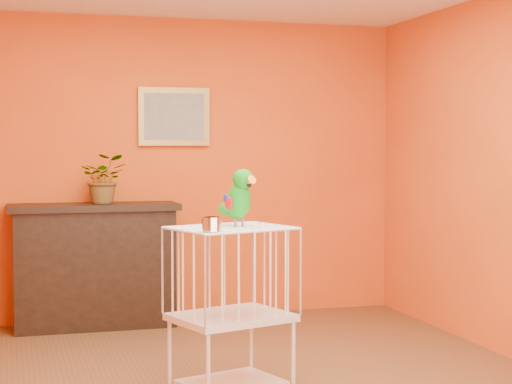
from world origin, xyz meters
name	(u,v)px	position (x,y,z in m)	size (l,w,h in m)	color
room_shell	(242,131)	(0.00, 0.00, 1.58)	(4.50, 4.50, 4.50)	#EA5716
console_cabinet	(94,265)	(-0.71, 2.01, 0.51)	(1.38, 0.49, 1.02)	black
potted_plant	(105,184)	(-0.62, 1.98, 1.18)	(0.37, 0.41, 0.32)	#26722D
framed_picture	(174,117)	(0.00, 2.22, 1.75)	(0.62, 0.04, 0.50)	#A4853A
birdcage	(231,309)	(-0.12, -0.19, 0.53)	(0.78, 0.68, 1.01)	white
feed_cup	(212,224)	(-0.30, -0.44, 1.06)	(0.11, 0.11, 0.08)	silver
parrot	(239,197)	(-0.06, -0.14, 1.19)	(0.20, 0.31, 0.35)	#59544C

